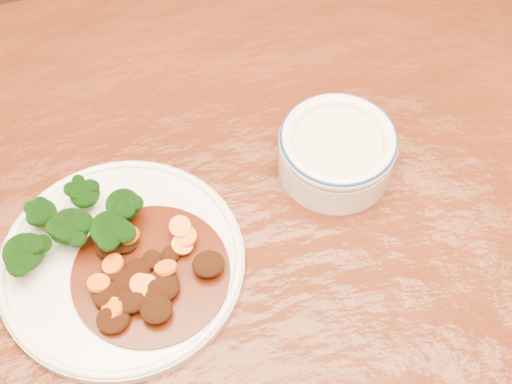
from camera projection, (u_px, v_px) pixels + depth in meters
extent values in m
cube|color=#52200E|center=(304.00, 258.00, 0.73)|extent=(1.57, 1.03, 0.04)
cylinder|color=silver|center=(122.00, 263.00, 0.70)|extent=(0.24, 0.24, 0.01)
torus|color=silver|center=(121.00, 261.00, 0.69)|extent=(0.24, 0.24, 0.01)
cylinder|color=olive|center=(33.00, 259.00, 0.68)|extent=(0.01, 0.01, 0.01)
ellipsoid|color=black|center=(28.00, 250.00, 0.67)|extent=(0.03, 0.03, 0.03)
cylinder|color=olive|center=(74.00, 237.00, 0.70)|extent=(0.01, 0.01, 0.01)
ellipsoid|color=black|center=(70.00, 226.00, 0.68)|extent=(0.04, 0.04, 0.03)
cylinder|color=olive|center=(46.00, 222.00, 0.71)|extent=(0.01, 0.01, 0.01)
ellipsoid|color=black|center=(42.00, 213.00, 0.69)|extent=(0.03, 0.03, 0.02)
cylinder|color=olive|center=(113.00, 239.00, 0.70)|extent=(0.01, 0.01, 0.01)
ellipsoid|color=black|center=(110.00, 229.00, 0.68)|extent=(0.04, 0.04, 0.03)
cylinder|color=olive|center=(88.00, 203.00, 0.72)|extent=(0.01, 0.01, 0.01)
ellipsoid|color=black|center=(85.00, 194.00, 0.71)|extent=(0.03, 0.03, 0.02)
cylinder|color=olive|center=(126.00, 214.00, 0.71)|extent=(0.01, 0.01, 0.01)
ellipsoid|color=black|center=(123.00, 205.00, 0.70)|extent=(0.03, 0.03, 0.03)
cylinder|color=olive|center=(29.00, 262.00, 0.68)|extent=(0.01, 0.01, 0.01)
ellipsoid|color=black|center=(23.00, 253.00, 0.67)|extent=(0.04, 0.04, 0.03)
cylinder|color=#471407|center=(151.00, 274.00, 0.68)|extent=(0.15, 0.15, 0.00)
ellipsoid|color=black|center=(161.00, 286.00, 0.66)|extent=(0.04, 0.03, 0.02)
ellipsoid|color=black|center=(155.00, 295.00, 0.66)|extent=(0.02, 0.03, 0.01)
ellipsoid|color=black|center=(107.00, 295.00, 0.66)|extent=(0.03, 0.03, 0.01)
ellipsoid|color=black|center=(124.00, 241.00, 0.69)|extent=(0.03, 0.03, 0.01)
ellipsoid|color=black|center=(109.00, 246.00, 0.69)|extent=(0.03, 0.03, 0.01)
ellipsoid|color=black|center=(130.00, 284.00, 0.67)|extent=(0.03, 0.03, 0.02)
ellipsoid|color=black|center=(115.00, 271.00, 0.67)|extent=(0.03, 0.02, 0.01)
ellipsoid|color=black|center=(170.00, 254.00, 0.69)|extent=(0.02, 0.02, 0.01)
ellipsoid|color=black|center=(116.00, 240.00, 0.70)|extent=(0.02, 0.02, 0.01)
ellipsoid|color=black|center=(110.00, 238.00, 0.69)|extent=(0.03, 0.02, 0.01)
ellipsoid|color=black|center=(130.00, 302.00, 0.65)|extent=(0.03, 0.02, 0.01)
ellipsoid|color=black|center=(208.00, 264.00, 0.67)|extent=(0.03, 0.03, 0.02)
ellipsoid|color=black|center=(137.00, 270.00, 0.68)|extent=(0.03, 0.02, 0.01)
ellipsoid|color=black|center=(113.00, 319.00, 0.65)|extent=(0.03, 0.03, 0.02)
ellipsoid|color=black|center=(156.00, 309.00, 0.65)|extent=(0.03, 0.03, 0.02)
ellipsoid|color=black|center=(152.00, 259.00, 0.68)|extent=(0.02, 0.02, 0.01)
cylinder|color=#DA5B0B|center=(112.00, 308.00, 0.65)|extent=(0.02, 0.03, 0.01)
cylinder|color=#DA5B0B|center=(180.00, 226.00, 0.69)|extent=(0.03, 0.03, 0.01)
cylinder|color=#DA5B0B|center=(182.00, 245.00, 0.69)|extent=(0.03, 0.03, 0.01)
cylinder|color=#DA5B0B|center=(166.00, 268.00, 0.67)|extent=(0.03, 0.03, 0.02)
cylinder|color=#DA5B0B|center=(147.00, 285.00, 0.66)|extent=(0.03, 0.03, 0.01)
cylinder|color=#DA5B0B|center=(186.00, 236.00, 0.69)|extent=(0.03, 0.03, 0.01)
cylinder|color=#DA5B0B|center=(129.00, 236.00, 0.69)|extent=(0.03, 0.03, 0.01)
cylinder|color=#DA5B0B|center=(98.00, 283.00, 0.66)|extent=(0.02, 0.02, 0.01)
cylinder|color=#DA5B0B|center=(113.00, 264.00, 0.67)|extent=(0.03, 0.03, 0.01)
cylinder|color=#DA5B0B|center=(141.00, 284.00, 0.66)|extent=(0.02, 0.02, 0.02)
cylinder|color=white|center=(336.00, 157.00, 0.75)|extent=(0.12, 0.12, 0.04)
cylinder|color=beige|center=(338.00, 143.00, 0.73)|extent=(0.09, 0.09, 0.01)
torus|color=white|center=(338.00, 141.00, 0.73)|extent=(0.12, 0.12, 0.02)
torus|color=navy|center=(339.00, 138.00, 0.72)|extent=(0.12, 0.12, 0.01)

